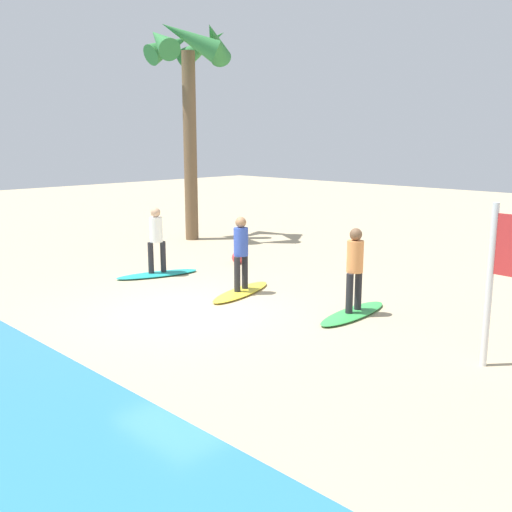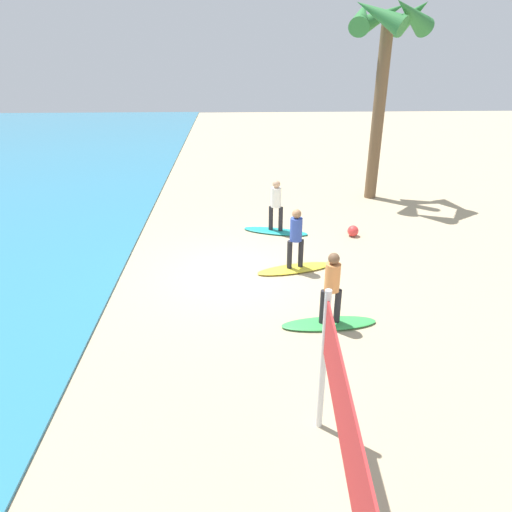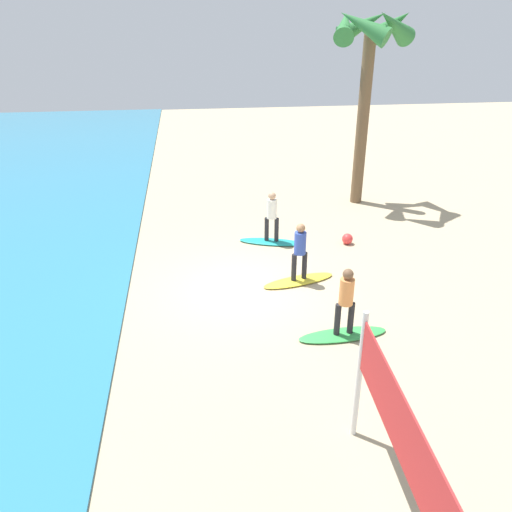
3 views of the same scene
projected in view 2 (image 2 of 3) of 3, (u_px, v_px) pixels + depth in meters
The scene contains 9 objects.
ground_plane at pixel (234, 274), 12.49m from camera, with size 60.00×60.00×0.00m, color tan.
surfboard_green at pixel (329, 323), 10.26m from camera, with size 2.10×0.56×0.09m, color green.
surfer_green at pixel (332, 283), 9.84m from camera, with size 0.32×0.46×1.64m.
surfboard_yellow at pixel (295, 269), 12.70m from camera, with size 2.10×0.56×0.09m, color yellow.
surfer_yellow at pixel (296, 235), 12.28m from camera, with size 0.32×0.45×1.64m.
surfboard_teal at pixel (275, 231), 15.16m from camera, with size 2.10×0.56×0.09m, color teal.
surfer_teal at pixel (276, 202), 14.74m from camera, with size 0.32×0.45×1.64m.
palm_tree at pixel (386, 38), 16.16m from camera, with size 2.88×3.03×7.10m.
beach_ball at pixel (353, 231), 14.83m from camera, with size 0.35×0.35×0.35m, color #E53838.
Camera 2 is at (-11.15, -0.13, 5.70)m, focal length 33.03 mm.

